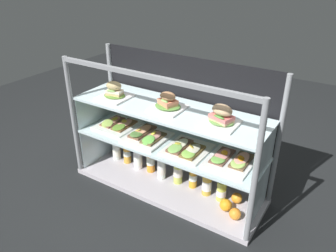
# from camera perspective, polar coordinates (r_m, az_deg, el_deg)

# --- Properties ---
(ground_plane) EXTENTS (6.00, 6.00, 0.02)m
(ground_plane) POSITION_cam_1_polar(r_m,az_deg,el_deg) (2.44, -0.00, -10.71)
(ground_plane) COLOR black
(ground_plane) RESTS_ON ground
(case_base_deck) EXTENTS (1.37, 0.45, 0.03)m
(case_base_deck) POSITION_cam_1_polar(r_m,az_deg,el_deg) (2.42, -0.00, -10.20)
(case_base_deck) COLOR #BDB5BE
(case_base_deck) RESTS_ON ground
(case_frame) EXTENTS (1.37, 0.45, 0.92)m
(case_frame) POSITION_cam_1_polar(r_m,az_deg,el_deg) (2.26, 1.77, 1.27)
(case_frame) COLOR gray
(case_frame) RESTS_ON ground
(riser_lower_tier) EXTENTS (1.31, 0.39, 0.32)m
(riser_lower_tier) POSITION_cam_1_polar(r_m,az_deg,el_deg) (2.32, -0.00, -6.71)
(riser_lower_tier) COLOR silver
(riser_lower_tier) RESTS_ON case_base_deck
(shelf_lower_glass) EXTENTS (1.32, 0.40, 0.02)m
(shelf_lower_glass) POSITION_cam_1_polar(r_m,az_deg,el_deg) (2.23, -0.00, -3.13)
(shelf_lower_glass) COLOR silver
(shelf_lower_glass) RESTS_ON riser_lower_tier
(riser_upper_tier) EXTENTS (1.31, 0.39, 0.24)m
(riser_upper_tier) POSITION_cam_1_polar(r_m,az_deg,el_deg) (2.17, -0.00, -0.19)
(riser_upper_tier) COLOR silver
(riser_upper_tier) RESTS_ON shelf_lower_glass
(shelf_upper_glass) EXTENTS (1.32, 0.40, 0.02)m
(shelf_upper_glass) POSITION_cam_1_polar(r_m,az_deg,el_deg) (2.11, -0.00, 2.92)
(shelf_upper_glass) COLOR silver
(shelf_upper_glass) RESTS_ON riser_upper_tier
(plated_roll_sandwich_far_left) EXTENTS (0.21, 0.21, 0.12)m
(plated_roll_sandwich_far_left) POSITION_cam_1_polar(r_m,az_deg,el_deg) (2.28, -9.32, 5.77)
(plated_roll_sandwich_far_left) COLOR white
(plated_roll_sandwich_far_left) RESTS_ON shelf_upper_glass
(plated_roll_sandwich_left_of_center) EXTENTS (0.20, 0.20, 0.11)m
(plated_roll_sandwich_left_of_center) POSITION_cam_1_polar(r_m,az_deg,el_deg) (2.08, -0.05, 3.94)
(plated_roll_sandwich_left_of_center) COLOR white
(plated_roll_sandwich_left_of_center) RESTS_ON shelf_upper_glass
(plated_roll_sandwich_far_right) EXTENTS (0.19, 0.19, 0.12)m
(plated_roll_sandwich_far_right) POSITION_cam_1_polar(r_m,az_deg,el_deg) (1.90, 9.31, 1.54)
(plated_roll_sandwich_far_right) COLOR white
(plated_roll_sandwich_far_right) RESTS_ON shelf_upper_glass
(open_sandwich_tray_center) EXTENTS (0.27, 0.29, 0.05)m
(open_sandwich_tray_center) POSITION_cam_1_polar(r_m,az_deg,el_deg) (2.46, -8.73, 0.27)
(open_sandwich_tray_center) COLOR white
(open_sandwich_tray_center) RESTS_ON shelf_lower_glass
(open_sandwich_tray_far_left) EXTENTS (0.27, 0.29, 0.06)m
(open_sandwich_tray_far_left) POSITION_cam_1_polar(r_m,az_deg,el_deg) (2.28, -3.74, -1.74)
(open_sandwich_tray_far_left) COLOR white
(open_sandwich_tray_far_left) RESTS_ON shelf_lower_glass
(open_sandwich_tray_near_left_corner) EXTENTS (0.27, 0.29, 0.06)m
(open_sandwich_tray_near_left_corner) POSITION_cam_1_polar(r_m,az_deg,el_deg) (2.13, 3.17, -3.98)
(open_sandwich_tray_near_left_corner) COLOR white
(open_sandwich_tray_near_left_corner) RESTS_ON shelf_lower_glass
(open_sandwich_tray_far_right) EXTENTS (0.27, 0.29, 0.06)m
(open_sandwich_tray_far_right) POSITION_cam_1_polar(r_m,az_deg,el_deg) (2.05, 10.89, -5.85)
(open_sandwich_tray_far_right) COLOR white
(open_sandwich_tray_far_right) RESTS_ON shelf_lower_glass
(juice_bottle_near_post) EXTENTS (0.07, 0.07, 0.23)m
(juice_bottle_near_post) POSITION_cam_1_polar(r_m,az_deg,el_deg) (2.67, -8.94, -4.03)
(juice_bottle_near_post) COLOR white
(juice_bottle_near_post) RESTS_ON case_base_deck
(juice_bottle_front_right_end) EXTENTS (0.06, 0.06, 0.20)m
(juice_bottle_front_right_end) POSITION_cam_1_polar(r_m,az_deg,el_deg) (2.61, -7.12, -4.63)
(juice_bottle_front_right_end) COLOR gold
(juice_bottle_front_right_end) RESTS_ON case_base_deck
(juice_bottle_front_middle) EXTENTS (0.07, 0.07, 0.23)m
(juice_bottle_front_middle) POSITION_cam_1_polar(r_m,az_deg,el_deg) (2.53, -5.26, -5.56)
(juice_bottle_front_middle) COLOR white
(juice_bottle_front_middle) RESTS_ON case_base_deck
(juice_bottle_tucked_behind) EXTENTS (0.07, 0.07, 0.24)m
(juice_bottle_tucked_behind) POSITION_cam_1_polar(r_m,az_deg,el_deg) (2.49, -3.02, -5.82)
(juice_bottle_tucked_behind) COLOR orange
(juice_bottle_tucked_behind) RESTS_ON case_base_deck
(juice_bottle_front_second) EXTENTS (0.06, 0.06, 0.23)m
(juice_bottle_front_second) POSITION_cam_1_polar(r_m,az_deg,el_deg) (2.41, -1.14, -7.20)
(juice_bottle_front_second) COLOR white
(juice_bottle_front_second) RESTS_ON case_base_deck
(juice_bottle_back_left) EXTENTS (0.07, 0.07, 0.24)m
(juice_bottle_back_left) POSITION_cam_1_polar(r_m,az_deg,el_deg) (2.36, 1.76, -7.72)
(juice_bottle_back_left) COLOR #C1CF52
(juice_bottle_back_left) RESTS_ON case_base_deck
(juice_bottle_back_right) EXTENTS (0.06, 0.06, 0.21)m
(juice_bottle_back_right) POSITION_cam_1_polar(r_m,az_deg,el_deg) (2.34, 4.40, -8.77)
(juice_bottle_back_right) COLOR gold
(juice_bottle_back_right) RESTS_ON case_base_deck
(juice_bottle_back_center) EXTENTS (0.07, 0.07, 0.24)m
(juice_bottle_back_center) POSITION_cam_1_polar(r_m,az_deg,el_deg) (2.27, 6.80, -9.72)
(juice_bottle_back_center) COLOR gold
(juice_bottle_back_center) RESTS_ON case_base_deck
(juice_bottle_front_fourth) EXTENTS (0.07, 0.07, 0.21)m
(juice_bottle_front_fourth) POSITION_cam_1_polar(r_m,az_deg,el_deg) (2.25, 9.29, -10.90)
(juice_bottle_front_fourth) COLOR #C0CA49
(juice_bottle_front_fourth) RESTS_ON case_base_deck
(orange_fruit_beside_bottles) EXTENTS (0.07, 0.07, 0.07)m
(orange_fruit_beside_bottles) POSITION_cam_1_polar(r_m,az_deg,el_deg) (2.27, 11.87, -12.17)
(orange_fruit_beside_bottles) COLOR orange
(orange_fruit_beside_bottles) RESTS_ON case_base_deck
(orange_fruit_near_left_post) EXTENTS (0.08, 0.08, 0.08)m
(orange_fruit_near_left_post) POSITION_cam_1_polar(r_m,az_deg,el_deg) (2.20, 10.02, -13.38)
(orange_fruit_near_left_post) COLOR orange
(orange_fruit_near_left_post) RESTS_ON case_base_deck
(orange_fruit_rolled_forward) EXTENTS (0.07, 0.07, 0.07)m
(orange_fruit_rolled_forward) POSITION_cam_1_polar(r_m,az_deg,el_deg) (2.15, 11.58, -14.75)
(orange_fruit_rolled_forward) COLOR orange
(orange_fruit_rolled_forward) RESTS_ON case_base_deck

